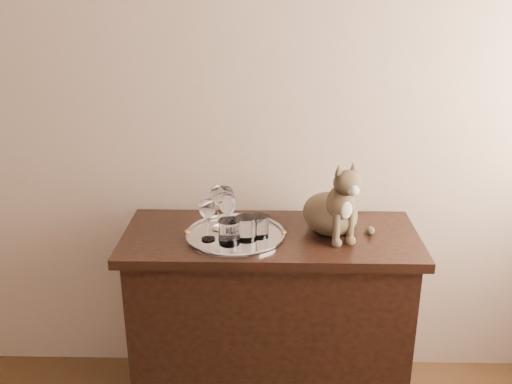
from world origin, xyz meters
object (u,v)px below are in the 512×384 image
Objects in this scene: wine_glass_d at (228,215)px; wine_glass_b at (226,207)px; tumbler_a at (246,228)px; tumbler_b at (229,232)px; tumbler_c at (259,226)px; tray at (236,236)px; wine_glass_c at (208,219)px; cat at (331,195)px; wine_glass_a at (219,207)px; sideboard at (270,323)px.

wine_glass_b is at bearing 100.06° from wine_glass_d.
tumbler_a and tumbler_b have the same top height.
wine_glass_b is at bearing 149.14° from tumbler_c.
tumbler_b is (0.02, -0.15, -0.04)m from wine_glass_b.
wine_glass_b is 0.16m from tumbler_b.
tray is 0.10m from tumbler_b.
tumbler_a is at bearing 2.13° from wine_glass_c.
wine_glass_d is 0.13m from tumbler_c.
wine_glass_b is 0.17m from tumbler_c.
cat is (0.40, 0.13, 0.11)m from tumbler_b.
wine_glass_a reaches higher than tumbler_c.
tray is at bearing 28.39° from wine_glass_d.
wine_glass_d is (0.01, -0.08, -0.00)m from wine_glass_b.
sideboard is 6.53× the size of wine_glass_d.
sideboard is 0.58m from wine_glass_c.
sideboard is 0.56m from wine_glass_b.
wine_glass_a reaches higher than wine_glass_c.
sideboard is 12.49× the size of tumbler_b.
cat is (0.45, -0.01, 0.06)m from wine_glass_a.
wine_glass_b is at bearing 61.54° from wine_glass_c.
tray is 0.15m from wine_glass_c.
wine_glass_b and wine_glass_d have the same top height.
cat is (0.42, -0.02, 0.06)m from wine_glass_b.
tray is 2.18× the size of wine_glass_b.
wine_glass_d is at bearing 21.79° from wine_glass_c.
wine_glass_b is (-0.04, 0.07, 0.10)m from tray.
wine_glass_c is 0.21m from tumbler_c.
tray is 4.16× the size of tumbler_b.
wine_glass_c is 0.54× the size of cat.
sideboard is at bearing 12.04° from tray.
wine_glass_c is at bearing -118.46° from wine_glass_b.
tumbler_a is at bearing -143.66° from sideboard.
wine_glass_a is 0.11m from wine_glass_c.
wine_glass_c reaches higher than tumbler_c.
cat is (0.41, 0.07, 0.06)m from wine_glass_d.
wine_glass_a is (-0.07, 0.06, 0.10)m from tray.
sideboard is 12.59× the size of tumbler_a.
tray is 0.42m from cat.
wine_glass_d is at bearing 97.02° from tumbler_b.
cat is at bearing 11.36° from wine_glass_c.
wine_glass_a is at bearing 156.33° from tumbler_c.
tray is at bearing -58.27° from wine_glass_b.
wine_glass_a is 0.09m from wine_glass_d.
sideboard is 0.45m from tray.
wine_glass_b reaches higher than tumbler_a.
wine_glass_a is at bearing 72.23° from wine_glass_c.
wine_glass_b reaches higher than wine_glass_c.
tray is 2.18× the size of wine_glass_d.
wine_glass_a is 0.59× the size of cat.
cat is at bearing 12.67° from tumbler_c.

